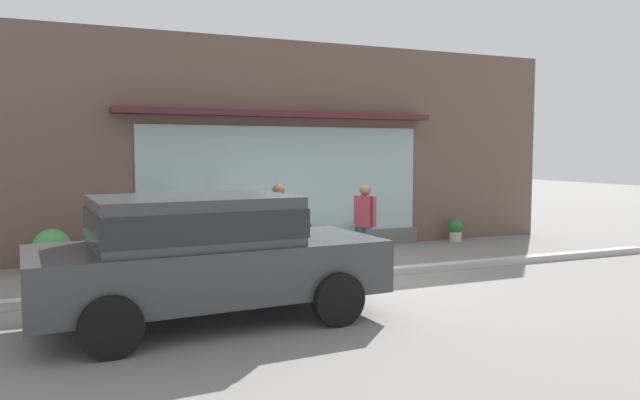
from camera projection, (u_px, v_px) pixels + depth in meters
ground_plane at (339, 277)px, 10.54m from camera, size 60.00×60.00×0.00m
curb_strip at (344, 275)px, 10.35m from camera, size 14.00×0.24×0.12m
storefront at (278, 148)px, 13.28m from camera, size 14.00×0.81×4.57m
fire_hydrant at (229, 255)px, 10.31m from camera, size 0.38×0.34×0.80m
pedestrian_with_handbag at (280, 223)px, 10.50m from camera, size 0.44×0.54×1.62m
pedestrian_passerby at (365, 219)px, 11.30m from camera, size 0.32×0.48×1.56m
parked_car_dark_gray at (204, 250)px, 7.66m from camera, size 4.45×2.21×1.62m
potted_plant_window_center at (107, 254)px, 11.14m from camera, size 0.32×0.32×0.60m
potted_plant_doorstep at (260, 240)px, 12.62m from camera, size 0.48×0.48×0.64m
potted_plant_by_entrance at (362, 234)px, 13.69m from camera, size 0.30×0.30×0.60m
potted_plant_window_right at (300, 234)px, 13.12m from camera, size 0.53×0.53×0.75m
potted_plant_near_hydrant at (52, 249)px, 10.93m from camera, size 0.65×0.65×0.79m
potted_plant_corner_tall at (456, 229)px, 14.68m from camera, size 0.36×0.36×0.55m
potted_plant_window_left at (196, 250)px, 12.07m from camera, size 0.28×0.28×0.42m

